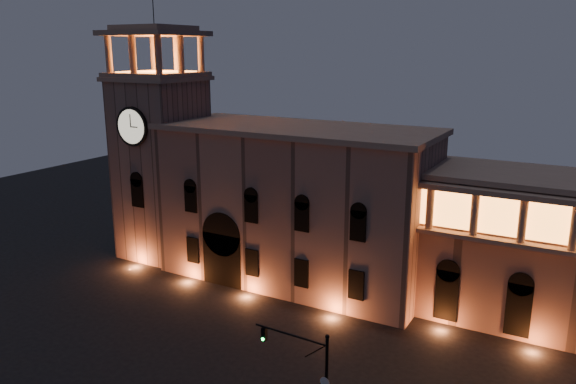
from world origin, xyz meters
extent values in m
plane|color=black|center=(0.00, 0.00, 0.00)|extent=(160.00, 160.00, 0.00)
cube|color=#8D6A5C|center=(-2.00, 22.00, 8.50)|extent=(30.00, 12.00, 17.00)
cube|color=gray|center=(-2.00, 22.00, 17.30)|extent=(30.80, 12.80, 0.60)
cube|color=black|center=(-8.00, 16.60, 3.00)|extent=(5.00, 1.40, 6.00)
cylinder|color=black|center=(-8.00, 16.60, 6.00)|extent=(5.00, 1.40, 5.00)
cube|color=orange|center=(-8.00, 16.40, 2.80)|extent=(4.20, 0.20, 5.00)
cube|color=#8D6A5C|center=(-20.50, 21.00, 11.00)|extent=(9.00, 9.00, 22.00)
cube|color=gray|center=(-20.50, 21.00, 22.25)|extent=(9.80, 9.80, 0.50)
cylinder|color=black|center=(-20.50, 16.32, 17.00)|extent=(4.60, 0.35, 4.60)
cylinder|color=beige|center=(-20.50, 16.18, 17.00)|extent=(4.00, 0.12, 4.00)
cube|color=gray|center=(-20.50, 21.00, 22.75)|extent=(9.40, 9.40, 0.50)
cube|color=orange|center=(-20.50, 21.00, 23.05)|extent=(6.80, 6.80, 0.15)
cylinder|color=gray|center=(-24.30, 17.20, 25.10)|extent=(0.76, 0.76, 4.20)
cylinder|color=gray|center=(-20.50, 17.20, 25.10)|extent=(0.76, 0.76, 4.20)
cylinder|color=gray|center=(-16.70, 17.20, 25.10)|extent=(0.76, 0.76, 4.20)
cylinder|color=gray|center=(-24.30, 24.80, 25.10)|extent=(0.76, 0.76, 4.20)
cylinder|color=gray|center=(-20.50, 24.80, 25.10)|extent=(0.76, 0.76, 4.20)
cylinder|color=gray|center=(-16.70, 24.80, 25.10)|extent=(0.76, 0.76, 4.20)
cylinder|color=gray|center=(-24.30, 21.00, 25.10)|extent=(0.76, 0.76, 4.20)
cylinder|color=gray|center=(-16.70, 21.00, 25.10)|extent=(0.76, 0.76, 4.20)
cube|color=gray|center=(-20.50, 21.00, 27.50)|extent=(9.80, 9.80, 0.60)
cube|color=gray|center=(-20.50, 21.00, 28.10)|extent=(7.50, 7.50, 0.60)
cylinder|color=black|center=(-20.50, 21.00, 30.40)|extent=(0.10, 0.10, 4.00)
cylinder|color=gray|center=(14.00, 18.50, 11.50)|extent=(0.70, 0.70, 4.00)
cylinder|color=gray|center=(18.00, 18.50, 11.50)|extent=(0.70, 0.70, 4.00)
cylinder|color=gray|center=(22.00, 18.50, 11.50)|extent=(0.70, 0.70, 4.00)
cylinder|color=gray|center=(26.00, 18.50, 11.50)|extent=(0.70, 0.70, 4.00)
sphere|color=black|center=(13.24, -1.81, 7.87)|extent=(0.31, 0.31, 0.31)
cylinder|color=black|center=(10.47, -1.69, 7.21)|extent=(5.55, 0.37, 0.13)
cube|color=black|center=(8.36, -1.61, 6.65)|extent=(0.35, 0.32, 0.94)
cylinder|color=#0CE53F|center=(8.35, -1.78, 6.34)|extent=(0.20, 0.10, 0.20)
cylinder|color=silver|center=(13.18, -1.97, 4.66)|extent=(0.67, 0.07, 0.67)
camera|label=1|loc=(26.88, -31.32, 25.66)|focal=35.00mm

